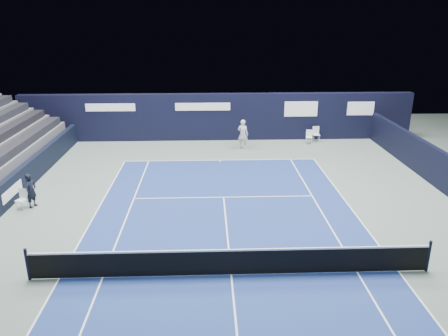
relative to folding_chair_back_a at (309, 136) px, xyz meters
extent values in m
plane|color=#57685E|center=(-5.94, -13.26, -0.51)|extent=(48.00, 48.00, 0.00)
cube|color=navy|center=(-5.94, -15.26, -0.51)|extent=(10.97, 23.77, 0.01)
cube|color=white|center=(-0.01, -0.08, -0.09)|extent=(0.46, 0.44, 0.04)
cube|color=white|center=(0.02, 0.10, 0.15)|extent=(0.39, 0.10, 0.47)
cylinder|color=white|center=(0.18, 0.05, -0.30)|extent=(0.02, 0.02, 0.41)
cylinder|color=white|center=(-0.15, 0.11, -0.30)|extent=(0.02, 0.02, 0.41)
cylinder|color=white|center=(0.12, -0.27, -0.30)|extent=(0.02, 0.02, 0.41)
cylinder|color=white|center=(-0.21, -0.21, -0.30)|extent=(0.02, 0.02, 0.41)
cube|color=silver|center=(0.57, 0.41, -0.05)|extent=(0.44, 0.42, 0.04)
cube|color=silver|center=(0.57, 0.60, 0.22)|extent=(0.44, 0.03, 0.52)
cylinder|color=silver|center=(0.76, 0.58, -0.28)|extent=(0.03, 0.03, 0.46)
cylinder|color=silver|center=(0.38, 0.58, -0.28)|extent=(0.03, 0.03, 0.46)
cylinder|color=silver|center=(0.76, 0.23, -0.28)|extent=(0.03, 0.03, 0.46)
cylinder|color=silver|center=(0.38, 0.23, -0.28)|extent=(0.03, 0.03, 0.46)
cube|color=white|center=(-14.71, -9.79, -0.10)|extent=(0.48, 0.47, 0.04)
cube|color=white|center=(-14.65, -9.63, 0.14)|extent=(0.38, 0.14, 0.46)
cylinder|color=white|center=(-14.50, -9.69, -0.30)|extent=(0.02, 0.02, 0.41)
cylinder|color=white|center=(-14.82, -9.59, -0.30)|extent=(0.02, 0.02, 0.41)
cylinder|color=white|center=(-14.59, -9.99, -0.30)|extent=(0.02, 0.02, 0.41)
cylinder|color=white|center=(-14.91, -9.90, -0.30)|extent=(0.02, 0.02, 0.41)
imported|color=black|center=(-14.31, -9.58, 0.25)|extent=(0.53, 0.65, 1.52)
cube|color=white|center=(-5.94, -3.38, -0.50)|extent=(10.97, 0.06, 0.00)
cube|color=white|center=(-0.45, -15.26, -0.50)|extent=(0.06, 23.77, 0.00)
cube|color=white|center=(-11.42, -15.26, -0.50)|extent=(0.06, 23.77, 0.00)
cube|color=white|center=(-1.82, -15.26, -0.50)|extent=(0.06, 23.77, 0.00)
cube|color=white|center=(-10.05, -15.26, -0.50)|extent=(0.06, 23.77, 0.00)
cube|color=white|center=(-5.94, -8.86, -0.50)|extent=(8.23, 0.06, 0.00)
cube|color=white|center=(-5.94, -15.26, -0.50)|extent=(0.06, 12.80, 0.00)
cube|color=white|center=(-5.94, -3.53, -0.50)|extent=(0.06, 0.30, 0.00)
cylinder|color=black|center=(0.46, -15.26, 0.04)|extent=(0.10, 0.10, 1.10)
cylinder|color=black|center=(-12.34, -15.26, 0.04)|extent=(0.10, 0.10, 1.10)
cube|color=black|center=(-5.94, -15.26, -0.05)|extent=(12.80, 0.03, 0.86)
cube|color=white|center=(-5.94, -15.26, 0.40)|extent=(12.80, 0.05, 0.06)
cube|color=black|center=(-5.94, 1.24, 1.04)|extent=(26.00, 0.60, 3.10)
cube|color=silver|center=(-12.94, 0.92, 1.79)|extent=(3.20, 0.02, 0.50)
cube|color=silver|center=(-6.94, 0.92, 1.79)|extent=(3.60, 0.02, 0.50)
cube|color=silver|center=(-0.44, 0.92, 1.59)|extent=(2.20, 0.02, 1.00)
cube|color=silver|center=(3.56, 0.92, 1.59)|extent=(1.80, 0.02, 0.90)
cube|color=black|center=(-15.44, -9.26, 0.09)|extent=(0.30, 22.00, 1.20)
cube|color=silver|center=(-15.27, -9.26, 0.09)|extent=(0.02, 2.00, 0.45)
cube|color=#47474A|center=(-16.04, -8.26, 0.32)|extent=(0.90, 16.00, 1.65)
cube|color=black|center=(-16.04, -8.26, 1.34)|extent=(0.63, 15.20, 0.40)
imported|color=silver|center=(-4.43, -0.99, 0.42)|extent=(0.80, 0.68, 1.85)
cylinder|color=black|center=(-4.58, -1.29, 0.54)|extent=(0.03, 0.29, 0.13)
torus|color=black|center=(-4.58, -1.54, 0.64)|extent=(0.30, 0.13, 0.29)
camera|label=1|loc=(-6.64, -27.39, 7.38)|focal=35.00mm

